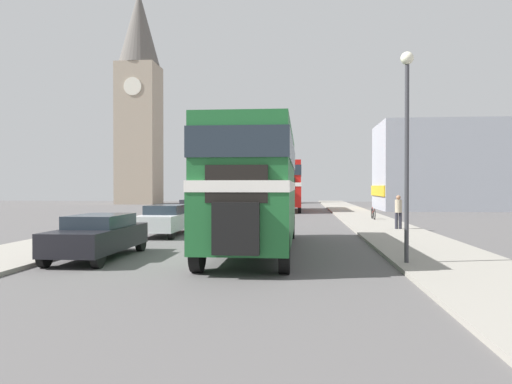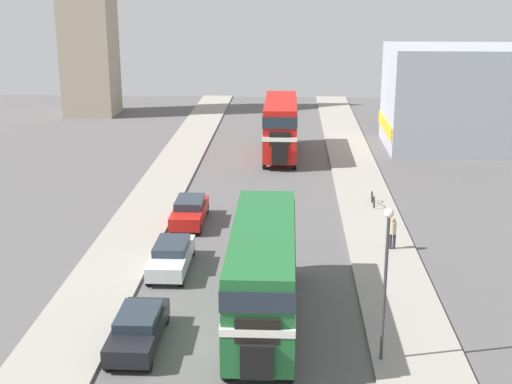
% 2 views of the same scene
% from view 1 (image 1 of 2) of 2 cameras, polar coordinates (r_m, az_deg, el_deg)
% --- Properties ---
extents(ground_plane, '(120.00, 120.00, 0.00)m').
position_cam_1_polar(ground_plane, '(15.72, -3.72, -7.56)').
color(ground_plane, '#565454').
extents(sidewalk_right, '(3.50, 120.00, 0.12)m').
position_cam_1_polar(sidewalk_right, '(16.12, 20.93, -7.18)').
color(sidewalk_right, gray).
rests_on(sidewalk_right, ground_plane).
extents(sidewalk_left, '(3.50, 120.00, 0.12)m').
position_cam_1_polar(sidewalk_left, '(18.02, -25.57, -6.38)').
color(sidewalk_left, gray).
rests_on(sidewalk_left, ground_plane).
extents(double_decker_bus, '(2.57, 10.76, 4.12)m').
position_cam_1_polar(double_decker_bus, '(17.22, -0.01, 1.36)').
color(double_decker_bus, '#1E602D').
rests_on(double_decker_bus, ground_plane).
extents(bus_distant, '(2.54, 10.14, 4.47)m').
position_cam_1_polar(bus_distant, '(45.93, 3.62, 1.14)').
color(bus_distant, red).
rests_on(bus_distant, ground_plane).
extents(car_parked_near, '(1.72, 4.55, 1.36)m').
position_cam_1_polar(car_parked_near, '(16.33, -17.55, -4.74)').
color(car_parked_near, black).
rests_on(car_parked_near, ground_plane).
extents(car_parked_mid, '(1.73, 4.69, 1.39)m').
position_cam_1_polar(car_parked_mid, '(23.36, -10.25, -3.08)').
color(car_parked_mid, silver).
rests_on(car_parked_mid, ground_plane).
extents(car_parked_far, '(1.74, 4.58, 1.47)m').
position_cam_1_polar(car_parked_far, '(29.96, -6.87, -2.20)').
color(car_parked_far, red).
rests_on(car_parked_far, ground_plane).
extents(pedestrian_walking, '(0.34, 0.34, 1.69)m').
position_cam_1_polar(pedestrian_walking, '(25.97, 15.96, -1.97)').
color(pedestrian_walking, '#282833').
rests_on(pedestrian_walking, sidewalk_right).
extents(bicycle_on_pavement, '(0.05, 1.76, 0.78)m').
position_cam_1_polar(bicycle_on_pavement, '(33.36, 13.25, -2.41)').
color(bicycle_on_pavement, black).
rests_on(bicycle_on_pavement, sidewalk_right).
extents(street_lamp, '(0.36, 0.36, 5.86)m').
position_cam_1_polar(street_lamp, '(14.58, 16.87, 7.37)').
color(street_lamp, '#38383D').
rests_on(street_lamp, sidewalk_right).
extents(church_tower, '(5.26, 5.26, 27.77)m').
position_cam_1_polar(church_tower, '(67.70, -13.21, 10.78)').
color(church_tower, tan).
rests_on(church_tower, ground_plane).
extents(shop_building_block, '(20.26, 8.57, 8.37)m').
position_cam_1_polar(shop_building_block, '(52.59, 24.72, 2.68)').
color(shop_building_block, '#999EA8').
rests_on(shop_building_block, ground_plane).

